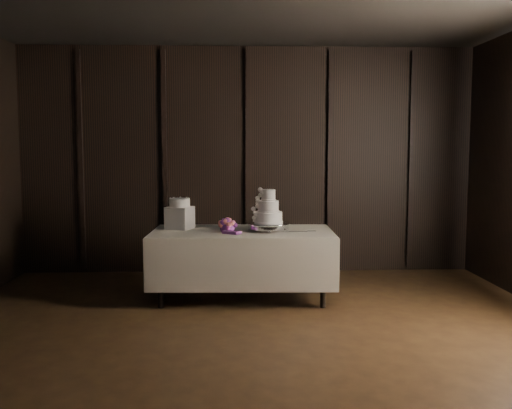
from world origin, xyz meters
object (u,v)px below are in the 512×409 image
object	(u,v)px
wedding_cake	(266,210)
display_table	(242,261)
bouquet	(227,226)
small_cake	(180,203)
cake_stand	(268,227)
box_pedestal	(180,218)

from	to	relation	value
wedding_cake	display_table	bearing A→B (deg)	158.99
bouquet	small_cake	size ratio (longest dim) A/B	1.69
bouquet	cake_stand	bearing A→B (deg)	9.37
display_table	box_pedestal	size ratio (longest dim) A/B	7.78
cake_stand	small_cake	size ratio (longest dim) A/B	2.08
box_pedestal	wedding_cake	bearing A→B (deg)	-12.92
box_pedestal	small_cake	distance (m)	0.17
display_table	wedding_cake	world-z (taller)	wedding_cake
wedding_cake	box_pedestal	xyz separation A→B (m)	(-0.96, 0.22, -0.11)
bouquet	box_pedestal	xyz separation A→B (m)	(-0.54, 0.28, 0.06)
display_table	bouquet	bearing A→B (deg)	-147.59
box_pedestal	small_cake	xyz separation A→B (m)	(0.00, 0.00, 0.17)
display_table	small_cake	xyz separation A→B (m)	(-0.70, 0.18, 0.64)
display_table	box_pedestal	distance (m)	0.86
bouquet	display_table	bearing A→B (deg)	30.54
cake_stand	display_table	bearing A→B (deg)	175.28
wedding_cake	small_cake	bearing A→B (deg)	154.63
bouquet	box_pedestal	distance (m)	0.61
small_cake	box_pedestal	bearing A→B (deg)	0.00
cake_stand	small_cake	bearing A→B (deg)	168.27
box_pedestal	cake_stand	bearing A→B (deg)	-11.73
wedding_cake	bouquet	distance (m)	0.46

